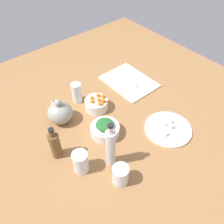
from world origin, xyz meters
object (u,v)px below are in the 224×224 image
at_px(drinking_glass_0, 77,93).
at_px(teapot, 60,112).
at_px(bottle_0, 110,148).
at_px(bowl_carrots, 96,104).
at_px(cutting_board, 129,82).
at_px(drinking_glass_2, 81,162).
at_px(bowl_greens, 105,130).
at_px(plate_tofu, 168,129).
at_px(bottle_1, 55,145).
at_px(drinking_glass_1, 121,175).

bearing_deg(drinking_glass_0, teapot, 115.29).
height_order(bottle_0, drinking_glass_0, bottle_0).
distance_m(bottle_0, drinking_glass_0, 0.48).
xyz_separation_m(bowl_carrots, bottle_0, (-0.34, 0.17, 0.08)).
relative_size(bowl_carrots, drinking_glass_0, 1.04).
bearing_deg(cutting_board, drinking_glass_2, 118.74).
xyz_separation_m(bowl_greens, bottle_0, (-0.16, 0.09, 0.09)).
xyz_separation_m(bowl_greens, drinking_glass_2, (-0.10, 0.22, 0.03)).
bearing_deg(plate_tofu, bowl_greens, 54.52).
relative_size(cutting_board, drinking_glass_2, 2.97).
relative_size(plate_tofu, drinking_glass_0, 1.98).
xyz_separation_m(cutting_board, bottle_1, (-0.20, 0.66, 0.08)).
distance_m(bowl_greens, teapot, 0.27).
bearing_deg(bottle_1, cutting_board, -73.34).
bearing_deg(teapot, bottle_0, -174.32).
relative_size(cutting_board, drinking_glass_1, 3.40).
height_order(bowl_carrots, teapot, teapot).
bearing_deg(bowl_greens, bottle_1, 80.68).
relative_size(bottle_0, drinking_glass_1, 2.72).
height_order(bowl_carrots, drinking_glass_2, drinking_glass_2).
bearing_deg(bottle_0, drinking_glass_2, 65.23).
height_order(teapot, drinking_glass_0, teapot).
height_order(cutting_board, drinking_glass_0, drinking_glass_0).
bearing_deg(bowl_carrots, bowl_greens, 155.96).
bearing_deg(drinking_glass_1, plate_tofu, -81.37).
bearing_deg(bottle_0, drinking_glass_0, -14.73).
height_order(cutting_board, bowl_carrots, bowl_carrots).
xyz_separation_m(teapot, drinking_glass_2, (-0.33, 0.09, -0.00)).
bearing_deg(drinking_glass_1, bowl_greens, -24.61).
bearing_deg(bowl_greens, teapot, 29.00).
bearing_deg(cutting_board, teapot, 90.97).
xyz_separation_m(cutting_board, drinking_glass_1, (-0.50, 0.52, 0.04)).
distance_m(cutting_board, bowl_greens, 0.47).
xyz_separation_m(plate_tofu, drinking_glass_2, (0.10, 0.50, 0.05)).
xyz_separation_m(cutting_board, plate_tofu, (-0.44, 0.12, 0.00)).
relative_size(bottle_1, drinking_glass_1, 1.96).
bearing_deg(drinking_glass_2, drinking_glass_1, -148.38).
bearing_deg(bowl_carrots, teapot, 76.52).
relative_size(bowl_carrots, drinking_glass_1, 1.34).
xyz_separation_m(plate_tofu, bottle_1, (0.24, 0.54, 0.08)).
xyz_separation_m(plate_tofu, bowl_carrots, (0.38, 0.20, 0.03)).
distance_m(bottle_0, drinking_glass_2, 0.15).
xyz_separation_m(plate_tofu, drinking_glass_0, (0.51, 0.25, 0.06)).
bearing_deg(bowl_greens, bottle_0, 149.88).
distance_m(teapot, drinking_glass_1, 0.49).
relative_size(bowl_carrots, bottle_1, 0.68).
distance_m(drinking_glass_0, drinking_glass_1, 0.59).
bearing_deg(teapot, drinking_glass_2, 164.68).
bearing_deg(drinking_glass_0, cutting_board, -100.39).
height_order(bowl_greens, drinking_glass_2, drinking_glass_2).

